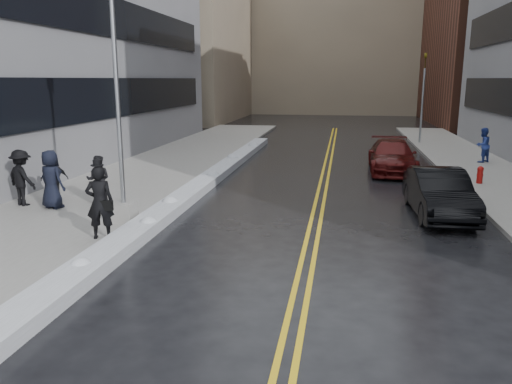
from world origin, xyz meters
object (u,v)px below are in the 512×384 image
at_px(lamppost, 120,144).
at_px(pedestrian_b, 98,180).
at_px(pedestrian_e, 22,178).
at_px(car_black, 439,193).
at_px(pedestrian_c, 51,179).
at_px(pedestrian_east, 483,145).
at_px(fire_hydrant, 480,174).
at_px(traffic_signal, 423,95).
at_px(car_maroon, 392,156).
at_px(pedestrian_fedora, 100,202).
at_px(pedestrian_d, 55,179).

relative_size(lamppost, pedestrian_b, 4.46).
xyz_separation_m(pedestrian_e, car_black, (14.06, 1.58, -0.35)).
bearing_deg(pedestrian_c, pedestrian_east, -123.63).
bearing_deg(car_black, fire_hydrant, 60.67).
relative_size(traffic_signal, car_maroon, 1.13).
bearing_deg(fire_hydrant, pedestrian_e, -158.06).
distance_m(lamppost, car_maroon, 14.21).
bearing_deg(pedestrian_b, lamppost, 115.25).
bearing_deg(pedestrian_b, pedestrian_east, -160.29).
bearing_deg(pedestrian_east, pedestrian_e, -5.55).
bearing_deg(car_black, car_maroon, 92.89).
relative_size(pedestrian_e, car_black, 0.41).
bearing_deg(pedestrian_c, pedestrian_fedora, 158.07).
xyz_separation_m(lamppost, traffic_signal, (11.80, 22.00, 0.87)).
xyz_separation_m(fire_hydrant, traffic_signal, (-0.50, 14.00, 2.85)).
distance_m(lamppost, car_black, 10.32).
bearing_deg(car_maroon, pedestrian_b, -139.73).
bearing_deg(pedestrian_east, pedestrian_c, -3.22).
height_order(pedestrian_b, pedestrian_c, pedestrian_c).
distance_m(pedestrian_e, pedestrian_east, 22.00).
distance_m(lamppost, pedestrian_fedora, 2.17).
relative_size(fire_hydrant, car_maroon, 0.14).
height_order(pedestrian_e, car_maroon, pedestrian_e).
xyz_separation_m(pedestrian_fedora, pedestrian_e, (-4.41, 2.99, -0.04)).
distance_m(traffic_signal, pedestrian_east, 8.77).
bearing_deg(car_maroon, pedestrian_e, -143.42).
relative_size(pedestrian_e, pedestrian_east, 1.07).
relative_size(pedestrian_fedora, car_maroon, 0.38).
bearing_deg(car_maroon, pedestrian_east, 31.46).
distance_m(fire_hydrant, pedestrian_d, 16.94).
bearing_deg(pedestrian_c, lamppost, 179.51).
xyz_separation_m(lamppost, pedestrian_east, (13.81, 13.79, -1.48)).
bearing_deg(car_black, pedestrian_b, -178.43).
bearing_deg(pedestrian_d, pedestrian_east, -168.14).
bearing_deg(car_black, traffic_signal, 81.04).
distance_m(fire_hydrant, pedestrian_b, 15.36).
height_order(pedestrian_e, pedestrian_east, pedestrian_e).
bearing_deg(traffic_signal, pedestrian_east, -76.27).
distance_m(pedestrian_c, pedestrian_d, 1.11).
distance_m(pedestrian_d, pedestrian_east, 20.95).
bearing_deg(pedestrian_east, traffic_signal, -116.39).
distance_m(pedestrian_fedora, car_black, 10.69).
bearing_deg(pedestrian_b, car_maroon, -157.76).
distance_m(traffic_signal, car_black, 19.40).
height_order(pedestrian_fedora, pedestrian_b, pedestrian_fedora).
bearing_deg(pedestrian_e, pedestrian_c, -166.01).
bearing_deg(traffic_signal, pedestrian_e, -127.90).
bearing_deg(pedestrian_east, pedestrian_b, -3.08).
relative_size(traffic_signal, car_black, 1.28).
xyz_separation_m(pedestrian_c, car_black, (12.83, 1.77, -0.37)).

